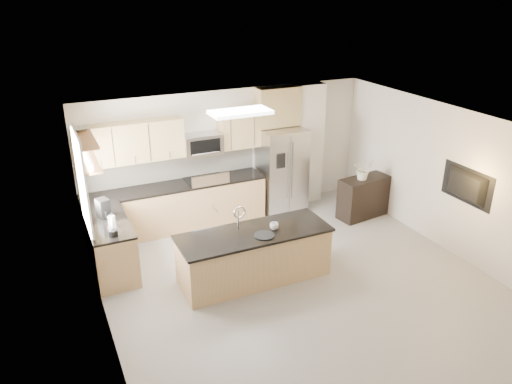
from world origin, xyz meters
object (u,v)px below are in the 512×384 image
credenza (363,197)px  flower_vase (363,164)px  range (207,201)px  refrigerator (281,170)px  kettle (113,221)px  coffee_maker (103,209)px  television (463,186)px  island (254,255)px  bowl (80,129)px  cup (274,226)px  microwave (202,144)px  blender (112,227)px  platter (264,235)px

credenza → flower_vase: bearing=-171.3°
range → credenza: bearing=-19.6°
refrigerator → kettle: (-3.68, -1.27, 0.14)m
range → kettle: size_ratio=4.61×
credenza → flower_vase: size_ratio=1.69×
refrigerator → coffee_maker: 3.85m
flower_vase → television: (0.56, -2.01, 0.18)m
refrigerator → flower_vase: bearing=-39.5°
island → bowl: (-2.25, 1.72, 1.95)m
range → bowl: 3.01m
flower_vase → television: 2.10m
cup → range: bearing=98.0°
microwave → flower_vase: bearing=-22.7°
microwave → blender: size_ratio=2.26×
island → cup: size_ratio=17.42×
microwave → coffee_maker: microwave is taller
kettle → flower_vase: flower_vase is taller
refrigerator → bowl: size_ratio=5.38×
credenza → bowl: bearing=166.8°
cup → flower_vase: bearing=25.5°
credenza → television: (0.47, -2.04, 0.92)m
coffee_maker → bowl: size_ratio=0.98×
cup → microwave: bearing=97.6°
cup → platter: cup is taller
microwave → credenza: (3.04, -1.20, -1.20)m
blender → island: bearing=-18.3°
flower_vase → refrigerator: bearing=140.5°
cup → kettle: kettle is taller
microwave → platter: (0.09, -2.61, -0.76)m
island → coffee_maker: bearing=146.0°
microwave → kettle: 2.56m
blender → coffee_maker: bearing=91.6°
credenza → television: bearing=-84.7°
kettle → blender: bearing=-99.4°
cup → television: (3.18, -0.77, 0.44)m
refrigerator → credenza: (1.38, -1.03, -0.46)m
flower_vase → television: television is taller
island → flower_vase: size_ratio=3.92×
kettle → television: television is taller
television → platter: bearing=79.5°
kettle → cup: bearing=-23.8°
bowl → range: bearing=14.5°
coffee_maker → television: 6.04m
platter → television: (3.42, -0.63, 0.48)m
cup → television: size_ratio=0.13×
credenza → kettle: kettle is taller
credenza → microwave: bearing=150.6°
range → refrigerator: size_ratio=0.64×
microwave → platter: size_ratio=2.32×
coffee_maker → flower_vase: bearing=-2.5°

